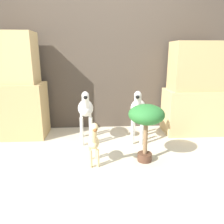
% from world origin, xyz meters
% --- Properties ---
extents(ground_plane, '(14.00, 14.00, 0.00)m').
position_xyz_m(ground_plane, '(0.00, 0.00, 0.00)').
color(ground_plane, beige).
extents(wall_back, '(6.40, 0.08, 2.20)m').
position_xyz_m(wall_back, '(0.00, 1.38, 1.10)').
color(wall_back, '#473D33').
rests_on(wall_back, ground_plane).
extents(rock_pillar_left, '(0.85, 0.48, 1.44)m').
position_xyz_m(rock_pillar_left, '(-1.30, 1.03, 0.66)').
color(rock_pillar_left, tan).
rests_on(rock_pillar_left, ground_plane).
extents(rock_pillar_right, '(0.85, 0.48, 1.33)m').
position_xyz_m(rock_pillar_right, '(1.30, 1.03, 0.62)').
color(rock_pillar_right, tan).
rests_on(rock_pillar_right, ground_plane).
extents(zebra_right, '(0.29, 0.56, 0.73)m').
position_xyz_m(zebra_right, '(0.41, 0.73, 0.46)').
color(zebra_right, silver).
rests_on(zebra_right, ground_plane).
extents(zebra_left, '(0.23, 0.56, 0.73)m').
position_xyz_m(zebra_left, '(-0.28, 0.75, 0.46)').
color(zebra_left, silver).
rests_on(zebra_left, ground_plane).
extents(giraffe_figurine, '(0.15, 0.39, 0.52)m').
position_xyz_m(giraffe_figurine, '(-0.17, 0.10, 0.28)').
color(giraffe_figurine, '#E0C184').
rests_on(giraffe_figurine, ground_plane).
extents(potted_palm_front, '(0.39, 0.39, 0.65)m').
position_xyz_m(potted_palm_front, '(0.39, 0.16, 0.50)').
color(potted_palm_front, '#513323').
rests_on(potted_palm_front, ground_plane).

